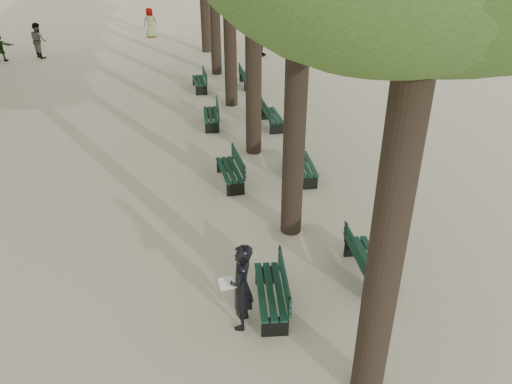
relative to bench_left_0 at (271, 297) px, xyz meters
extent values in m
plane|color=beige|center=(-0.37, -0.27, -0.27)|extent=(120.00, 120.00, 0.00)
cylinder|color=#33261C|center=(1.13, -2.27, 3.48)|extent=(0.52, 0.52, 7.50)
cylinder|color=#33261C|center=(1.13, 2.73, 3.48)|extent=(0.52, 0.52, 7.50)
cylinder|color=#33261C|center=(1.13, 7.73, 3.48)|extent=(0.52, 0.52, 7.50)
cylinder|color=#33261C|center=(1.13, 12.73, 3.48)|extent=(0.52, 0.52, 7.50)
cube|color=black|center=(-0.02, 0.00, -0.05)|extent=(0.74, 1.85, 0.45)
cube|color=black|center=(-0.02, 0.00, 0.18)|extent=(0.76, 1.85, 0.04)
cube|color=black|center=(0.26, -0.03, 0.45)|extent=(0.26, 1.79, 0.40)
cube|color=black|center=(-0.02, 5.58, -0.05)|extent=(0.61, 1.83, 0.45)
cube|color=black|center=(-0.02, 5.58, 0.18)|extent=(0.63, 1.83, 0.04)
cube|color=black|center=(0.26, 5.60, 0.45)|extent=(0.14, 1.80, 0.40)
cube|color=black|center=(-0.02, 10.44, -0.05)|extent=(0.65, 1.83, 0.45)
cube|color=black|center=(-0.02, 10.44, 0.18)|extent=(0.67, 1.84, 0.04)
cube|color=black|center=(0.26, 10.42, 0.45)|extent=(0.18, 1.80, 0.40)
cube|color=black|center=(-0.02, 15.10, -0.05)|extent=(0.53, 1.80, 0.45)
cube|color=black|center=(-0.02, 15.10, 0.18)|extent=(0.55, 1.80, 0.04)
cube|color=black|center=(0.26, 15.10, 0.45)|extent=(0.05, 1.80, 0.40)
cube|color=black|center=(2.28, 0.58, -0.05)|extent=(0.65, 1.83, 0.45)
cube|color=black|center=(2.28, 0.58, 0.18)|extent=(0.67, 1.84, 0.04)
cube|color=black|center=(2.00, 0.61, 0.45)|extent=(0.18, 1.80, 0.40)
cube|color=black|center=(2.28, 5.54, -0.05)|extent=(0.65, 1.83, 0.45)
cube|color=black|center=(2.28, 5.54, 0.18)|extent=(0.67, 1.84, 0.04)
cube|color=black|center=(2.00, 5.56, 0.45)|extent=(0.18, 1.80, 0.40)
cube|color=black|center=(2.28, 9.91, -0.05)|extent=(0.53, 1.80, 0.45)
cube|color=black|center=(2.28, 9.91, 0.18)|extent=(0.55, 1.80, 0.04)
cube|color=black|center=(2.00, 9.91, 0.45)|extent=(0.05, 1.80, 0.40)
cube|color=black|center=(2.28, 15.27, -0.05)|extent=(0.57, 1.81, 0.45)
cube|color=black|center=(2.28, 15.27, 0.18)|extent=(0.59, 1.81, 0.04)
cube|color=black|center=(2.00, 15.28, 0.45)|extent=(0.09, 1.80, 0.40)
imported|color=black|center=(-0.65, -0.34, 0.65)|extent=(0.59, 0.81, 1.84)
cube|color=white|center=(-0.90, -0.34, 0.78)|extent=(0.37, 0.29, 0.12)
imported|color=#262628|center=(-8.31, 23.10, 0.69)|extent=(0.85, 0.99, 1.93)
imported|color=#262628|center=(-2.06, 27.54, 0.67)|extent=(0.99, 0.60, 1.88)
imported|color=#262628|center=(3.10, 27.12, 0.49)|extent=(0.38, 1.01, 1.53)
imported|color=#262628|center=(4.13, 21.03, 0.69)|extent=(1.05, 1.09, 1.92)
camera|label=1|loc=(-1.79, -7.58, 6.67)|focal=35.00mm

